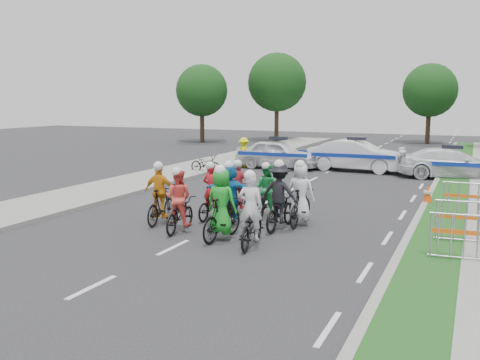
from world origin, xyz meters
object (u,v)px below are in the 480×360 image
at_px(rider_5, 230,197).
at_px(rider_6, 212,200).
at_px(rider_0, 251,221).
at_px(tree_3, 277,82).
at_px(tree_4, 430,90).
at_px(rider_7, 301,200).
at_px(rider_9, 239,193).
at_px(police_car_1, 356,156).
at_px(rider_1, 222,211).
at_px(cone_0, 428,195).
at_px(rider_2, 179,207).
at_px(barrier_0, 478,241).
at_px(police_car_0, 278,154).
at_px(police_car_2, 452,163).
at_px(rider_4, 280,202).
at_px(barrier_1, 478,224).
at_px(parked_bike, 206,164).
at_px(rider_8, 267,197).
at_px(rider_3, 161,200).
at_px(tree_0, 202,91).

bearing_deg(rider_5, rider_6, -39.74).
distance_m(rider_0, tree_3, 33.16).
bearing_deg(tree_4, rider_7, -91.68).
distance_m(rider_9, police_car_1, 11.49).
relative_size(rider_1, cone_0, 2.77).
height_order(rider_2, rider_7, rider_7).
xyz_separation_m(cone_0, tree_4, (-2.16, 26.02, 3.85)).
relative_size(rider_5, rider_7, 0.98).
bearing_deg(rider_7, cone_0, -123.46).
bearing_deg(barrier_0, police_car_0, 124.72).
relative_size(rider_6, police_car_2, 0.37).
bearing_deg(cone_0, rider_9, -143.88).
height_order(rider_4, tree_3, tree_3).
bearing_deg(barrier_1, rider_7, 174.74).
xyz_separation_m(rider_1, police_car_2, (4.85, 13.73, -0.08)).
xyz_separation_m(rider_2, rider_4, (2.39, 1.36, 0.09)).
bearing_deg(police_car_1, rider_2, 176.07).
height_order(barrier_1, parked_bike, barrier_1).
relative_size(rider_8, parked_bike, 0.97).
bearing_deg(rider_1, rider_0, 169.89).
distance_m(rider_1, cone_0, 8.15).
height_order(cone_0, parked_bike, parked_bike).
xyz_separation_m(rider_2, rider_5, (0.90, 1.32, 0.11)).
bearing_deg(rider_1, rider_3, -15.45).
xyz_separation_m(tree_0, tree_3, (5.00, 4.00, 0.70)).
distance_m(rider_3, rider_5, 1.99).
relative_size(rider_0, barrier_0, 0.96).
height_order(rider_5, tree_4, tree_4).
distance_m(police_car_0, police_car_2, 8.34).
height_order(rider_6, rider_9, rider_6).
bearing_deg(police_car_0, rider_1, -166.60).
height_order(rider_0, rider_4, rider_4).
height_order(rider_1, rider_3, rider_1).
height_order(rider_4, rider_5, rider_4).
xyz_separation_m(rider_7, tree_4, (0.89, 30.55, 3.46)).
relative_size(rider_6, rider_7, 0.92).
bearing_deg(police_car_2, rider_5, 147.76).
bearing_deg(rider_2, rider_4, -157.48).
relative_size(rider_9, barrier_0, 0.86).
relative_size(rider_0, rider_1, 0.99).
xyz_separation_m(rider_5, barrier_1, (6.48, 0.25, -0.21)).
relative_size(rider_0, rider_3, 1.06).
height_order(rider_5, police_car_0, rider_5).
bearing_deg(rider_7, rider_5, 20.06).
xyz_separation_m(rider_6, barrier_0, (7.28, -1.80, -0.01)).
bearing_deg(rider_4, rider_2, 31.42).
bearing_deg(barrier_1, rider_3, -173.10).
bearing_deg(rider_1, rider_2, -7.59).
xyz_separation_m(police_car_0, cone_0, (7.89, -7.04, -0.39)).
height_order(rider_1, rider_9, rider_1).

